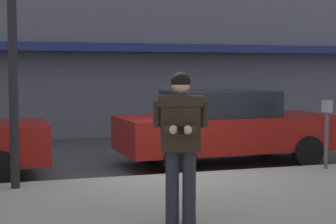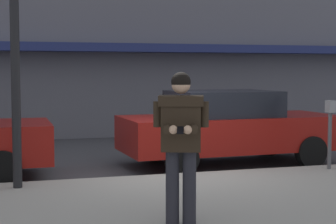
% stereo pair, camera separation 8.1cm
% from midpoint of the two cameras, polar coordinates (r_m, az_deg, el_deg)
% --- Properties ---
extents(ground_plane, '(80.00, 80.00, 0.00)m').
position_cam_midpoint_polar(ground_plane, '(10.22, 0.13, -6.81)').
color(ground_plane, '#3D3D42').
extents(sidewalk, '(32.00, 5.30, 0.14)m').
position_cam_midpoint_polar(sidewalk, '(8.05, 13.33, -9.45)').
color(sidewalk, '#99968E').
rests_on(sidewalk, ground).
extents(curb_paint_line, '(28.00, 0.12, 0.01)m').
position_cam_midpoint_polar(curb_paint_line, '(10.61, 5.24, -6.40)').
color(curb_paint_line, silver).
rests_on(curb_paint_line, ground).
extents(parked_sedan_mid, '(4.57, 2.06, 1.54)m').
position_cam_midpoint_polar(parked_sedan_mid, '(11.71, 5.64, -1.50)').
color(parked_sedan_mid, maroon).
rests_on(parked_sedan_mid, ground).
extents(man_texting_on_phone, '(0.62, 0.65, 1.81)m').
position_cam_midpoint_polar(man_texting_on_phone, '(6.56, 0.95, -1.97)').
color(man_texting_on_phone, '#23232B').
rests_on(man_texting_on_phone, sidewalk).
extents(parking_meter, '(0.12, 0.18, 1.27)m').
position_cam_midpoint_polar(parking_meter, '(10.75, 15.62, -1.19)').
color(parking_meter, '#4C4C51').
rests_on(parking_meter, sidewalk).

